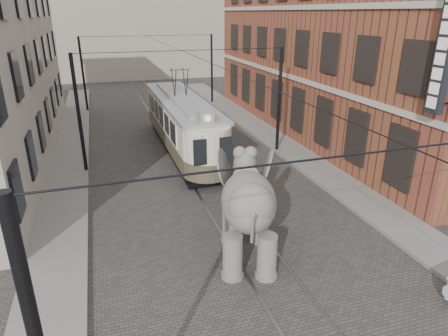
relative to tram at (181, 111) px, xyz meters
name	(u,v)px	position (x,y,z in m)	size (l,w,h in m)	color
ground	(224,208)	(0.07, -8.09, -2.38)	(120.00, 120.00, 0.00)	#43413E
tram_rails	(224,208)	(0.07, -8.09, -2.37)	(1.54, 80.00, 0.02)	slate
sidewalk_right	(346,188)	(6.07, -8.09, -2.31)	(2.00, 60.00, 0.15)	slate
sidewalk_left	(60,230)	(-6.43, -8.09, -2.31)	(2.00, 60.00, 0.15)	slate
brick_building	(343,41)	(11.07, 0.91, 3.62)	(8.00, 26.00, 12.00)	brown
distant_block	(128,18)	(0.07, 31.91, 4.62)	(28.00, 10.00, 14.00)	#A19385
catenary	(191,112)	(-0.13, -3.09, 0.62)	(11.00, 30.20, 6.00)	black
tram	(181,111)	(0.00, 0.00, 0.00)	(2.48, 12.02, 4.77)	beige
elephant	(248,214)	(-0.28, -11.79, -0.73)	(2.97, 5.39, 3.30)	#65635D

